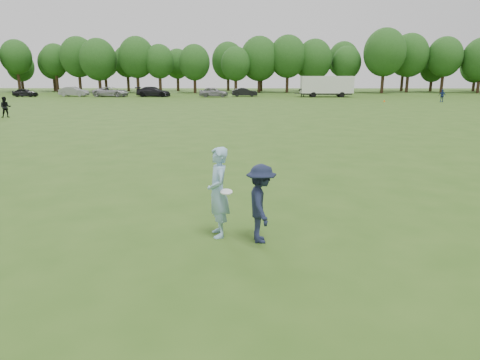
{
  "coord_description": "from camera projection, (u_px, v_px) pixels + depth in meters",
  "views": [
    {
      "loc": [
        0.52,
        -9.45,
        3.6
      ],
      "look_at": [
        0.35,
        0.56,
        1.1
      ],
      "focal_mm": 32.0,
      "sensor_mm": 36.0,
      "label": 1
    }
  ],
  "objects": [
    {
      "name": "car_d",
      "position": [
        153.0,
        92.0,
        67.59
      ],
      "size": [
        5.59,
        2.72,
        1.57
      ],
      "primitive_type": "imported",
      "rotation": [
        0.0,
        0.0,
        1.47
      ],
      "color": "black",
      "rests_on": "ground"
    },
    {
      "name": "disc_in_play",
      "position": [
        226.0,
        192.0,
        9.32
      ],
      "size": [
        0.33,
        0.32,
        0.09
      ],
      "color": "white",
      "rests_on": "ground"
    },
    {
      "name": "player_far_b",
      "position": [
        442.0,
        96.0,
        55.11
      ],
      "size": [
        0.96,
        0.93,
        1.61
      ],
      "primitive_type": "imported",
      "rotation": [
        0.0,
        0.0,
        -0.75
      ],
      "color": "navy",
      "rests_on": "ground"
    },
    {
      "name": "car_b",
      "position": [
        74.0,
        92.0,
        68.65
      ],
      "size": [
        4.79,
        2.17,
        1.52
      ],
      "primitive_type": "imported",
      "rotation": [
        0.0,
        0.0,
        1.45
      ],
      "color": "gray",
      "rests_on": "ground"
    },
    {
      "name": "cargo_trailer",
      "position": [
        327.0,
        85.0,
        66.88
      ],
      "size": [
        9.0,
        2.75,
        3.2
      ],
      "color": "white",
      "rests_on": "ground"
    },
    {
      "name": "defender",
      "position": [
        261.0,
        204.0,
        9.24
      ],
      "size": [
        0.73,
        1.17,
        1.73
      ],
      "primitive_type": "imported",
      "rotation": [
        0.0,
        0.0,
        1.65
      ],
      "color": "#181F36",
      "rests_on": "ground"
    },
    {
      "name": "car_e",
      "position": [
        214.0,
        92.0,
        66.76
      ],
      "size": [
        4.58,
        1.97,
        1.54
      ],
      "primitive_type": "imported",
      "rotation": [
        0.0,
        0.0,
        1.54
      ],
      "color": "gray",
      "rests_on": "ground"
    },
    {
      "name": "thrower",
      "position": [
        218.0,
        192.0,
        9.54
      ],
      "size": [
        0.65,
        0.84,
        2.04
      ],
      "primitive_type": "imported",
      "rotation": [
        0.0,
        0.0,
        -1.33
      ],
      "color": "#8EBBDC",
      "rests_on": "ground"
    },
    {
      "name": "player_far_d",
      "position": [
        303.0,
        91.0,
        66.82
      ],
      "size": [
        1.92,
        1.25,
        1.98
      ],
      "primitive_type": "imported",
      "rotation": [
        0.0,
        0.0,
        0.4
      ],
      "color": "#252525",
      "rests_on": "ground"
    },
    {
      "name": "player_far_a",
      "position": [
        6.0,
        107.0,
        35.67
      ],
      "size": [
        1.03,
        0.94,
        1.72
      ],
      "primitive_type": "imported",
      "rotation": [
        0.0,
        0.0,
        0.42
      ],
      "color": "black",
      "rests_on": "ground"
    },
    {
      "name": "field_cone",
      "position": [
        384.0,
        101.0,
        55.64
      ],
      "size": [
        0.28,
        0.28,
        0.3
      ],
      "primitive_type": "cone",
      "color": "#DD580B",
      "rests_on": "ground"
    },
    {
      "name": "car_a",
      "position": [
        25.0,
        93.0,
        67.61
      ],
      "size": [
        4.0,
        1.99,
        1.31
      ],
      "primitive_type": "imported",
      "rotation": [
        0.0,
        0.0,
        1.45
      ],
      "color": "black",
      "rests_on": "ground"
    },
    {
      "name": "ground",
      "position": [
        225.0,
        231.0,
        10.05
      ],
      "size": [
        200.0,
        200.0,
        0.0
      ],
      "primitive_type": "plane",
      "color": "#2F5116",
      "rests_on": "ground"
    },
    {
      "name": "car_c",
      "position": [
        111.0,
        92.0,
        67.71
      ],
      "size": [
        5.82,
        3.24,
        1.54
      ],
      "primitive_type": "imported",
      "rotation": [
        0.0,
        0.0,
        1.44
      ],
      "color": "#A3A3A7",
      "rests_on": "ground"
    },
    {
      "name": "treeline",
      "position": [
        259.0,
        59.0,
        83.09
      ],
      "size": [
        130.35,
        18.39,
        11.74
      ],
      "color": "#332114",
      "rests_on": "ground"
    },
    {
      "name": "car_f",
      "position": [
        244.0,
        92.0,
        68.47
      ],
      "size": [
        4.19,
        1.78,
        1.35
      ],
      "primitive_type": "imported",
      "rotation": [
        0.0,
        0.0,
        1.66
      ],
      "color": "black",
      "rests_on": "ground"
    }
  ]
}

